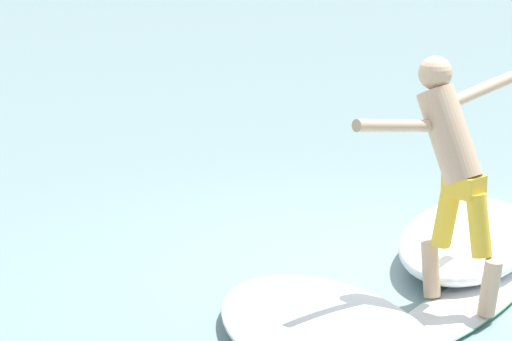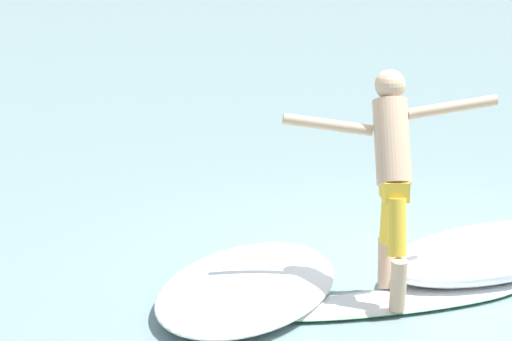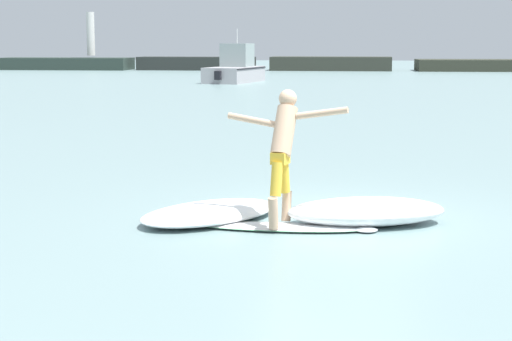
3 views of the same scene
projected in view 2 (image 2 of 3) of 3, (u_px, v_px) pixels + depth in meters
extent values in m
plane|color=gray|center=(417.00, 259.00, 10.90)|extent=(200.00, 200.00, 0.00)
ellipsoid|color=white|center=(391.00, 302.00, 9.77)|extent=(2.30, 0.66, 0.06)
ellipsoid|color=#339E56|center=(391.00, 302.00, 9.77)|extent=(2.31, 0.68, 0.03)
cone|color=black|center=(281.00, 326.00, 9.53)|extent=(0.05, 0.05, 0.14)
cone|color=black|center=(307.00, 330.00, 9.43)|extent=(0.05, 0.05, 0.14)
cone|color=black|center=(294.00, 317.00, 9.71)|extent=(0.05, 0.05, 0.14)
cylinder|color=tan|center=(386.00, 262.00, 9.97)|extent=(0.17, 0.21, 0.43)
cylinder|color=gold|center=(390.00, 216.00, 9.74)|extent=(0.21, 0.26, 0.47)
cylinder|color=tan|center=(398.00, 285.00, 9.45)|extent=(0.17, 0.21, 0.43)
cylinder|color=gold|center=(397.00, 227.00, 9.45)|extent=(0.21, 0.26, 0.47)
cube|color=gold|center=(394.00, 189.00, 9.53)|extent=(0.26, 0.30, 0.16)
cylinder|color=tan|center=(392.00, 142.00, 9.59)|extent=(0.42, 0.61, 0.74)
sphere|color=tan|center=(390.00, 85.00, 9.62)|extent=(0.25, 0.25, 0.25)
cylinder|color=tan|center=(328.00, 125.00, 9.62)|extent=(0.72, 0.32, 0.21)
cylinder|color=tan|center=(452.00, 107.00, 9.66)|extent=(0.72, 0.29, 0.20)
ellipsoid|color=white|center=(247.00, 287.00, 9.90)|extent=(2.48, 2.65, 0.21)
ellipsoid|color=white|center=(492.00, 252.00, 10.50)|extent=(2.41, 1.54, 0.37)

